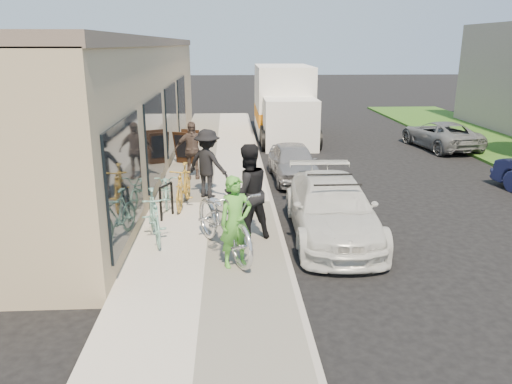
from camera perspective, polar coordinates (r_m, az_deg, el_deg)
name	(u,v)px	position (r m, az deg, el deg)	size (l,w,h in m)	color
ground	(306,253)	(10.14, 5.78, -6.96)	(120.00, 120.00, 0.00)	black
sidewalk	(211,205)	(12.82, -5.14, -1.49)	(3.00, 34.00, 0.15)	beige
curb	(272,204)	(12.85, 1.79, -1.42)	(0.12, 34.00, 0.13)	#9F9891
storefront	(118,103)	(17.67, -15.51, 9.78)	(3.60, 20.00, 4.22)	tan
bike_rack	(166,197)	(11.68, -10.22, -0.62)	(0.26, 0.53, 0.80)	black
sandwich_board	(186,147)	(17.02, -8.00, 5.14)	(0.88, 0.88, 1.09)	black
sedan_white	(332,208)	(10.88, 8.66, -1.85)	(1.91, 4.39, 1.30)	silver
sedan_silver	(293,162)	(15.35, 4.28, 3.46)	(1.33, 3.30, 1.12)	gray
moving_truck	(284,106)	(22.46, 3.23, 9.76)	(2.45, 6.35, 3.11)	white
far_car_gray	(440,135)	(21.36, 20.32, 6.15)	(1.81, 3.92, 1.09)	slate
tandem_bike	(224,220)	(9.54, -3.68, -3.21)	(0.88, 2.51, 1.32)	silver
woman_rider	(236,222)	(8.90, -2.34, -3.44)	(0.61, 0.40, 1.68)	#4EA135
man_standing	(247,192)	(10.12, -1.00, -0.02)	(0.97, 0.75, 1.99)	black
cruiser_bike_a	(154,216)	(10.42, -11.57, -2.67)	(0.48, 1.70, 1.02)	#7FBEAE
cruiser_bike_b	(166,188)	(12.71, -10.22, 0.40)	(0.53, 1.53, 0.80)	#7FBEAE
cruiser_bike_c	(183,186)	(12.44, -8.30, 0.72)	(0.49, 1.74, 1.04)	gold
bystander_a	(208,164)	(13.03, -5.55, 3.25)	(1.16, 0.67, 1.80)	black
bystander_b	(192,150)	(14.97, -7.36, 4.77)	(1.00, 0.42, 1.71)	brown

